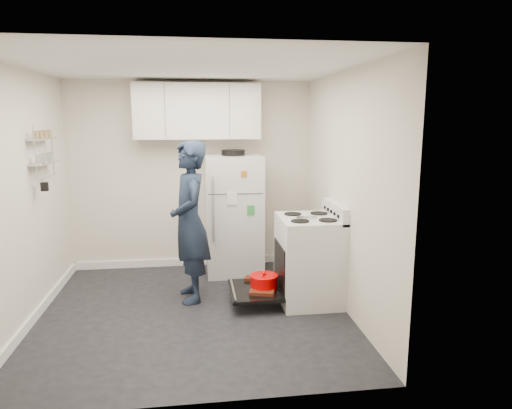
{
  "coord_description": "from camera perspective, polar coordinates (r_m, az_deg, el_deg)",
  "views": [
    {
      "loc": [
        0.05,
        -4.57,
        2.01
      ],
      "look_at": [
        0.73,
        0.46,
        1.05
      ],
      "focal_mm": 32.0,
      "sensor_mm": 36.0,
      "label": 1
    }
  ],
  "objects": [
    {
      "name": "room",
      "position": [
        4.67,
        -8.5,
        0.69
      ],
      "size": [
        3.21,
        3.21,
        2.51
      ],
      "color": "black",
      "rests_on": "ground"
    },
    {
      "name": "open_oven_door",
      "position": [
        5.1,
        0.41,
        -10.15
      ],
      "size": [
        0.55,
        0.72,
        0.23
      ],
      "color": "black",
      "rests_on": "ground"
    },
    {
      "name": "electric_range",
      "position": [
        5.11,
        6.49,
        -6.92
      ],
      "size": [
        0.66,
        0.76,
        1.1
      ],
      "color": "silver",
      "rests_on": "ground"
    },
    {
      "name": "person",
      "position": [
        5.07,
        -8.28,
        -2.17
      ],
      "size": [
        0.52,
        0.71,
        1.78
      ],
      "primitive_type": "imported",
      "rotation": [
        0.0,
        0.0,
        -1.41
      ],
      "color": "#182236",
      "rests_on": "ground"
    },
    {
      "name": "upper_cabinets",
      "position": [
        6.0,
        -7.34,
        11.48
      ],
      "size": [
        1.6,
        0.33,
        0.7
      ],
      "primitive_type": "cube",
      "color": "silver",
      "rests_on": "room"
    },
    {
      "name": "refrigerator",
      "position": [
        5.97,
        -2.79,
        -1.2
      ],
      "size": [
        0.72,
        0.74,
        1.62
      ],
      "color": "silver",
      "rests_on": "ground"
    },
    {
      "name": "wall_shelf_rack",
      "position": [
        5.31,
        -24.98,
        6.1
      ],
      "size": [
        0.14,
        0.6,
        0.61
      ],
      "color": "#B2B2B7",
      "rests_on": "room"
    }
  ]
}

